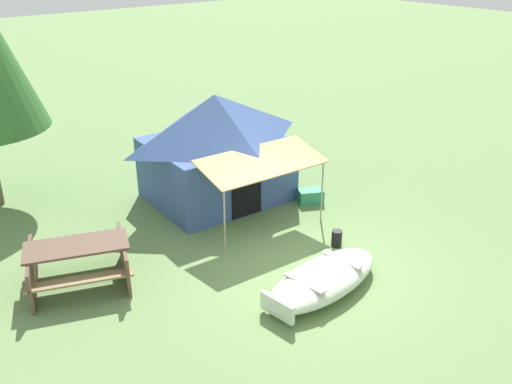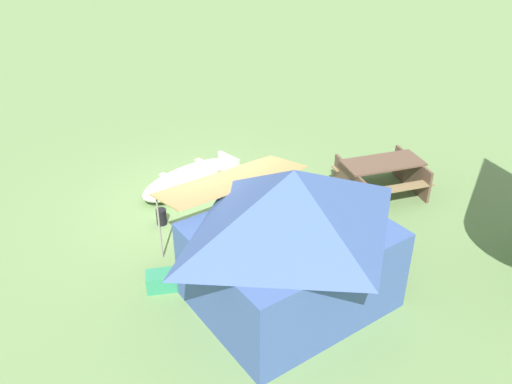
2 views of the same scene
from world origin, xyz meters
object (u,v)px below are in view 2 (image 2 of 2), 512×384
(canvas_cabin_tent, at_px, (291,237))
(picnic_table, at_px, (382,174))
(beached_rowboat, at_px, (191,178))
(cooler_box, at_px, (163,281))
(fuel_can, at_px, (161,217))

(canvas_cabin_tent, relative_size, picnic_table, 1.77)
(beached_rowboat, xyz_separation_m, canvas_cabin_tent, (0.76, 4.27, 1.07))
(picnic_table, height_order, cooler_box, picnic_table)
(fuel_can, bearing_deg, canvas_cabin_tent, 99.23)
(beached_rowboat, xyz_separation_m, picnic_table, (-3.21, 2.84, 0.26))
(picnic_table, bearing_deg, fuel_can, -23.09)
(canvas_cabin_tent, bearing_deg, cooler_box, -45.74)
(beached_rowboat, height_order, canvas_cabin_tent, canvas_cabin_tent)
(picnic_table, height_order, fuel_can, picnic_table)
(canvas_cabin_tent, xyz_separation_m, cooler_box, (1.53, -1.57, -1.13))
(canvas_cabin_tent, relative_size, fuel_can, 11.17)
(canvas_cabin_tent, xyz_separation_m, fuel_can, (0.54, -3.35, -1.12))
(canvas_cabin_tent, bearing_deg, beached_rowboat, -100.07)
(beached_rowboat, height_order, cooler_box, beached_rowboat)
(picnic_table, relative_size, cooler_box, 3.85)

